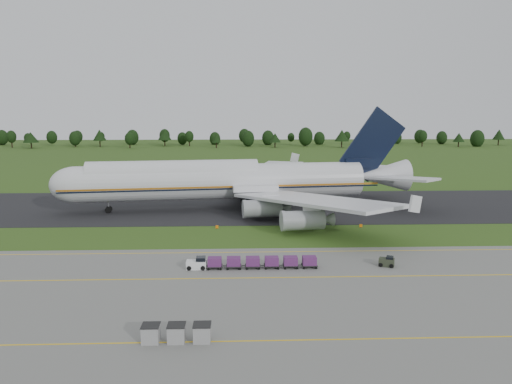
{
  "coord_description": "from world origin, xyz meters",
  "views": [
    {
      "loc": [
        2.34,
        -84.15,
        21.48
      ],
      "look_at": [
        5.56,
        2.0,
        7.48
      ],
      "focal_mm": 35.0,
      "sensor_mm": 36.0,
      "label": 1
    }
  ],
  "objects_px": {
    "utility_cart": "(387,262)",
    "edge_markers": "(289,226)",
    "aircraft": "(230,180)",
    "baggage_train": "(250,262)",
    "uld_row": "(177,333)"
  },
  "relations": [
    {
      "from": "utility_cart",
      "to": "edge_markers",
      "type": "bearing_deg",
      "value": 115.05
    },
    {
      "from": "utility_cart",
      "to": "aircraft",
      "type": "bearing_deg",
      "value": 117.85
    },
    {
      "from": "aircraft",
      "to": "edge_markers",
      "type": "relative_size",
      "value": 2.94
    },
    {
      "from": "baggage_train",
      "to": "utility_cart",
      "type": "relative_size",
      "value": 7.54
    },
    {
      "from": "baggage_train",
      "to": "utility_cart",
      "type": "xyz_separation_m",
      "value": [
        19.05,
        0.15,
        -0.3
      ]
    },
    {
      "from": "uld_row",
      "to": "utility_cart",
      "type": "bearing_deg",
      "value": 39.72
    },
    {
      "from": "uld_row",
      "to": "edge_markers",
      "type": "bearing_deg",
      "value": 71.47
    },
    {
      "from": "uld_row",
      "to": "edge_markers",
      "type": "relative_size",
      "value": 0.24
    },
    {
      "from": "baggage_train",
      "to": "utility_cart",
      "type": "bearing_deg",
      "value": 0.45
    },
    {
      "from": "utility_cart",
      "to": "uld_row",
      "type": "relative_size",
      "value": 0.37
    },
    {
      "from": "aircraft",
      "to": "edge_markers",
      "type": "height_order",
      "value": "aircraft"
    },
    {
      "from": "baggage_train",
      "to": "uld_row",
      "type": "relative_size",
      "value": 2.77
    },
    {
      "from": "aircraft",
      "to": "utility_cart",
      "type": "xyz_separation_m",
      "value": [
        22.46,
        -42.52,
        -5.82
      ]
    },
    {
      "from": "baggage_train",
      "to": "uld_row",
      "type": "xyz_separation_m",
      "value": [
        -7.51,
        -21.92,
        -0.01
      ]
    },
    {
      "from": "edge_markers",
      "to": "aircraft",
      "type": "bearing_deg",
      "value": 121.24
    }
  ]
}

